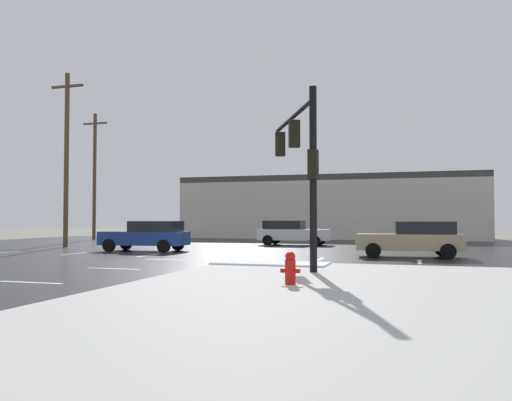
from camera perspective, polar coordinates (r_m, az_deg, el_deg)
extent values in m
plane|color=slate|center=(23.77, -7.54, -6.15)|extent=(120.00, 120.00, 0.00)
cube|color=#232326|center=(23.77, -7.54, -6.13)|extent=(44.00, 44.00, 0.02)
cube|color=white|center=(18.29, 1.61, -6.88)|extent=(4.00, 1.60, 0.06)
cube|color=silver|center=(15.29, -23.49, -8.24)|extent=(2.00, 0.15, 0.01)
cube|color=silver|center=(18.50, -15.35, -7.22)|extent=(2.00, 0.15, 0.01)
cube|color=silver|center=(21.97, -9.72, -6.42)|extent=(2.00, 0.15, 0.01)
cube|color=silver|center=(25.60, -5.66, -5.81)|extent=(2.00, 0.15, 0.01)
cube|color=silver|center=(29.32, -2.63, -5.33)|extent=(2.00, 0.15, 0.01)
cube|color=silver|center=(33.11, -0.29, -4.95)|extent=(2.00, 0.15, 0.01)
cube|color=silver|center=(36.94, 1.56, -4.64)|extent=(2.00, 0.15, 0.01)
cube|color=silver|center=(40.81, 3.07, -4.39)|extent=(2.00, 0.15, 0.01)
cube|color=silver|center=(29.36, -25.66, -5.13)|extent=(0.15, 2.00, 0.01)
cube|color=silver|center=(26.82, -19.33, -5.53)|extent=(0.15, 2.00, 0.01)
cube|color=silver|center=(24.66, -11.79, -5.92)|extent=(0.15, 2.00, 0.01)
cube|color=silver|center=(23.01, -2.98, -6.24)|extent=(0.15, 2.00, 0.01)
cube|color=silver|center=(21.97, 6.94, -6.43)|extent=(0.15, 2.00, 0.01)
cube|color=silver|center=(21.63, 17.49, -6.43)|extent=(0.15, 2.00, 0.01)
cube|color=silver|center=(18.75, -2.85, -7.21)|extent=(0.45, 7.00, 0.01)
cylinder|color=black|center=(15.62, 6.29, 2.39)|extent=(0.22, 0.22, 5.56)
cylinder|color=black|center=(18.66, 4.02, 9.05)|extent=(2.56, 5.15, 0.14)
cube|color=black|center=(18.27, 4.22, 7.29)|extent=(0.45, 0.41, 0.95)
sphere|color=red|center=(18.48, 4.11, 8.08)|extent=(0.20, 0.20, 0.20)
cube|color=black|center=(20.73, 2.67, 6.18)|extent=(0.45, 0.41, 0.95)
sphere|color=red|center=(20.93, 2.59, 6.89)|extent=(0.20, 0.20, 0.20)
cube|color=black|center=(15.65, 6.28, 3.92)|extent=(0.28, 0.36, 0.90)
cylinder|color=red|center=(12.69, 3.78, -7.82)|extent=(0.26, 0.26, 0.60)
sphere|color=red|center=(12.66, 3.78, -6.15)|extent=(0.25, 0.25, 0.25)
cylinder|color=red|center=(12.73, 2.98, -7.67)|extent=(0.12, 0.11, 0.11)
cylinder|color=red|center=(12.65, 4.58, -7.70)|extent=(0.12, 0.11, 0.11)
cube|color=beige|center=(46.64, 8.19, -1.10)|extent=(25.62, 8.00, 4.88)
cube|color=#3F3D3A|center=(46.76, 8.18, 2.20)|extent=(25.62, 8.00, 0.50)
cube|color=navy|center=(27.98, -12.16, -4.06)|extent=(4.57, 1.99, 0.70)
cube|color=black|center=(27.66, -10.90, -2.80)|extent=(2.54, 1.76, 0.55)
cylinder|color=black|center=(27.93, -15.81, -4.75)|extent=(0.67, 0.25, 0.66)
cylinder|color=black|center=(29.50, -14.04, -4.62)|extent=(0.67, 0.25, 0.66)
cylinder|color=black|center=(26.52, -10.08, -4.95)|extent=(0.67, 0.25, 0.66)
cylinder|color=black|center=(28.16, -8.55, -4.78)|extent=(0.67, 0.25, 0.66)
sphere|color=white|center=(28.54, -16.64, -3.98)|extent=(0.18, 0.18, 0.18)
sphere|color=white|center=(29.53, -15.48, -3.92)|extent=(0.18, 0.18, 0.18)
cube|color=white|center=(33.64, 4.23, -3.74)|extent=(4.52, 1.85, 0.70)
cube|color=black|center=(33.79, 3.11, -2.68)|extent=(2.49, 1.69, 0.55)
cylinder|color=black|center=(34.21, 7.08, -4.29)|extent=(0.66, 0.23, 0.66)
cylinder|color=black|center=(32.45, 6.49, -4.42)|extent=(0.66, 0.23, 0.66)
cylinder|color=black|center=(34.91, 2.13, -4.26)|extent=(0.66, 0.23, 0.66)
cylinder|color=black|center=(33.18, 1.29, -4.38)|extent=(0.66, 0.23, 0.66)
sphere|color=white|center=(33.77, 8.10, -3.72)|extent=(0.18, 0.18, 0.18)
sphere|color=white|center=(32.63, 7.76, -3.78)|extent=(0.18, 0.18, 0.18)
cube|color=tan|center=(23.99, 16.36, -4.37)|extent=(4.63, 2.17, 0.70)
cube|color=black|center=(24.03, 17.95, -2.86)|extent=(2.60, 1.86, 0.55)
cylinder|color=black|center=(23.05, 12.71, -5.38)|extent=(0.68, 0.27, 0.66)
cylinder|color=black|center=(24.85, 12.68, -5.13)|extent=(0.68, 0.27, 0.66)
cylinder|color=black|center=(23.28, 20.30, -5.27)|extent=(0.68, 0.27, 0.66)
cylinder|color=black|center=(25.06, 19.72, -5.03)|extent=(0.68, 0.27, 0.66)
sphere|color=white|center=(23.37, 11.05, -4.48)|extent=(0.18, 0.18, 0.18)
sphere|color=white|center=(24.52, 11.11, -4.36)|extent=(0.18, 0.18, 0.18)
cylinder|color=brown|center=(33.57, -20.06, 4.21)|extent=(0.28, 0.28, 10.58)
cube|color=brown|center=(34.33, -19.97, 11.68)|extent=(2.20, 0.14, 0.14)
cylinder|color=brown|center=(44.67, -17.28, 2.53)|extent=(0.28, 0.28, 10.36)
cube|color=brown|center=(45.22, -17.22, 8.07)|extent=(2.20, 0.14, 0.14)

